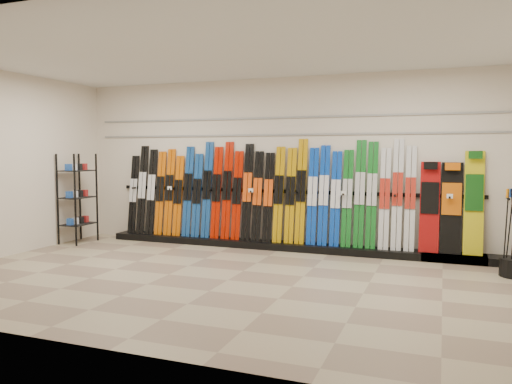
% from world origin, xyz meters
% --- Properties ---
extents(floor, '(8.00, 8.00, 0.00)m').
position_xyz_m(floor, '(0.00, 0.00, 0.00)').
color(floor, '#89725E').
rests_on(floor, ground).
extents(back_wall, '(8.00, 0.00, 8.00)m').
position_xyz_m(back_wall, '(0.00, 2.50, 1.50)').
color(back_wall, beige).
rests_on(back_wall, floor).
extents(ceiling, '(8.00, 8.00, 0.00)m').
position_xyz_m(ceiling, '(0.00, 0.00, 3.00)').
color(ceiling, silver).
rests_on(ceiling, back_wall).
extents(ski_rack_base, '(8.00, 0.40, 0.12)m').
position_xyz_m(ski_rack_base, '(0.22, 2.28, 0.06)').
color(ski_rack_base, black).
rests_on(ski_rack_base, floor).
extents(skis, '(5.38, 0.28, 1.81)m').
position_xyz_m(skis, '(-0.42, 2.35, 0.95)').
color(skis, black).
rests_on(skis, ski_rack_base).
extents(snowboards, '(0.93, 0.25, 1.60)m').
position_xyz_m(snowboards, '(2.78, 2.35, 0.86)').
color(snowboards, '#990C0C').
rests_on(snowboards, ski_rack_base).
extents(accessory_rack, '(0.40, 0.60, 1.66)m').
position_xyz_m(accessory_rack, '(-3.75, 1.56, 0.83)').
color(accessory_rack, black).
rests_on(accessory_rack, floor).
extents(slatwall_rail_0, '(7.60, 0.02, 0.03)m').
position_xyz_m(slatwall_rail_0, '(0.00, 2.48, 2.00)').
color(slatwall_rail_0, gray).
rests_on(slatwall_rail_0, back_wall).
extents(slatwall_rail_1, '(7.60, 0.02, 0.03)m').
position_xyz_m(slatwall_rail_1, '(0.00, 2.48, 2.30)').
color(slatwall_rail_1, gray).
rests_on(slatwall_rail_1, back_wall).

